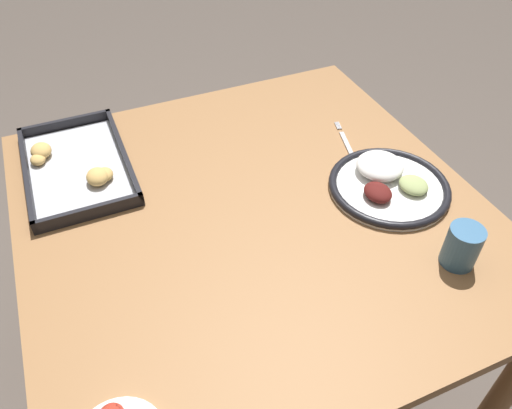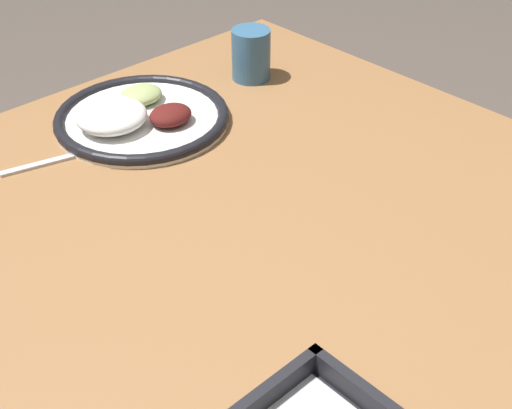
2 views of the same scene
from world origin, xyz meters
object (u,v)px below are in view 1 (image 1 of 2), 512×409
baking_tray (76,166)px  drinking_cup (462,246)px  dinner_plate (388,183)px  fork (347,144)px

baking_tray → drinking_cup: drinking_cup is taller
dinner_plate → fork: (0.19, -0.00, -0.01)m
dinner_plate → baking_tray: (0.38, 0.70, -0.00)m
dinner_plate → drinking_cup: 0.26m
drinking_cup → dinner_plate: bearing=-0.3°
fork → baking_tray: baking_tray is taller
dinner_plate → fork: bearing=-0.0°
fork → baking_tray: 0.72m
baking_tray → drinking_cup: (-0.64, -0.70, 0.04)m
fork → baking_tray: size_ratio=0.48×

